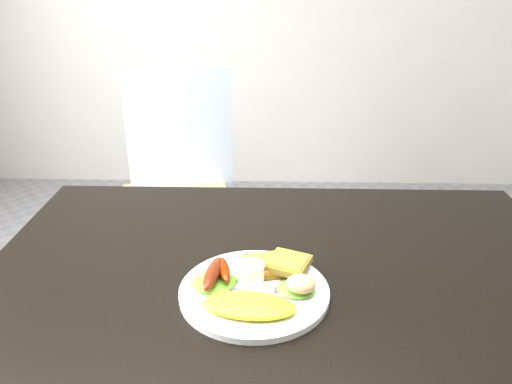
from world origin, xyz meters
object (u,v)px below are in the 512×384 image
object	(u,v)px
person	(171,179)
plate	(254,292)
dining_table	(284,277)
dining_chair	(175,208)

from	to	relation	value
person	plate	distance (m)	0.60
dining_table	plate	xyz separation A→B (m)	(-0.06, -0.09, 0.03)
dining_table	dining_chair	size ratio (longest dim) A/B	2.86
dining_table	person	bearing A→B (deg)	124.53
dining_chair	person	distance (m)	0.53
dining_table	person	size ratio (longest dim) A/B	0.80
person	dining_chair	bearing A→B (deg)	-81.00
person	plate	world-z (taller)	person
plate	dining_table	bearing A→B (deg)	57.33
person	dining_table	bearing A→B (deg)	122.42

